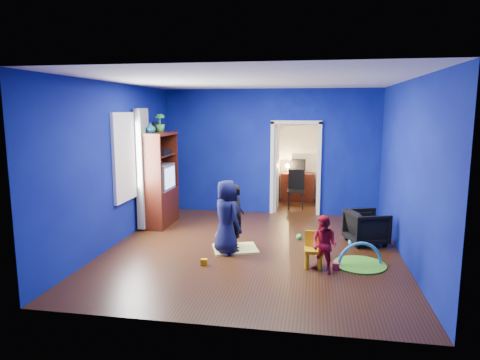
% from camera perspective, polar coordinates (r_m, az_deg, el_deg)
% --- Properties ---
extents(floor, '(5.00, 5.50, 0.01)m').
position_cam_1_polar(floor, '(7.61, 1.72, -9.19)').
color(floor, black).
rests_on(floor, ground).
extents(ceiling, '(5.00, 5.50, 0.01)m').
position_cam_1_polar(ceiling, '(7.24, 1.84, 13.14)').
color(ceiling, white).
rests_on(ceiling, wall_back).
extents(wall_back, '(5.00, 0.02, 2.90)m').
position_cam_1_polar(wall_back, '(10.00, 4.00, 3.75)').
color(wall_back, navy).
rests_on(wall_back, floor).
extents(wall_front, '(5.00, 0.02, 2.90)m').
position_cam_1_polar(wall_front, '(4.62, -3.02, -2.79)').
color(wall_front, navy).
rests_on(wall_front, floor).
extents(wall_left, '(0.02, 5.50, 2.90)m').
position_cam_1_polar(wall_left, '(8.02, -16.20, 2.03)').
color(wall_left, navy).
rests_on(wall_left, floor).
extents(wall_right, '(0.02, 5.50, 2.90)m').
position_cam_1_polar(wall_right, '(7.37, 21.42, 1.13)').
color(wall_right, navy).
rests_on(wall_right, floor).
extents(alcove, '(1.00, 1.75, 2.50)m').
position_cam_1_polar(alcove, '(10.85, 7.62, 3.06)').
color(alcove, silver).
rests_on(alcove, floor).
extents(armchair, '(0.85, 0.84, 0.61)m').
position_cam_1_polar(armchair, '(8.16, 16.52, -6.06)').
color(armchair, black).
rests_on(armchair, floor).
extents(child_black, '(0.39, 0.48, 1.14)m').
position_cam_1_polar(child_black, '(7.53, -0.49, -4.89)').
color(child_black, black).
rests_on(child_black, floor).
extents(child_navy, '(0.72, 0.72, 1.26)m').
position_cam_1_polar(child_navy, '(7.25, -1.79, -4.94)').
color(child_navy, '#0F1738').
rests_on(child_navy, floor).
extents(toddler_red, '(0.54, 0.51, 0.87)m').
position_cam_1_polar(toddler_red, '(6.56, 11.15, -8.44)').
color(toddler_red, red).
rests_on(toddler_red, floor).
extents(vase, '(0.21, 0.21, 0.21)m').
position_cam_1_polar(vase, '(8.78, -11.84, 6.81)').
color(vase, '#0B565F').
rests_on(vase, tv_armoire).
extents(potted_plant, '(0.28, 0.28, 0.39)m').
position_cam_1_polar(potted_plant, '(9.26, -10.67, 7.53)').
color(potted_plant, '#358F34').
rests_on(potted_plant, tv_armoire).
extents(tv_armoire, '(0.58, 1.14, 1.96)m').
position_cam_1_polar(tv_armoire, '(9.17, -10.92, 0.13)').
color(tv_armoire, '#371209').
rests_on(tv_armoire, floor).
extents(crt_tv, '(0.46, 0.70, 0.54)m').
position_cam_1_polar(crt_tv, '(9.15, -10.70, 0.37)').
color(crt_tv, silver).
rests_on(crt_tv, tv_armoire).
extents(yellow_blanket, '(0.91, 0.81, 0.03)m').
position_cam_1_polar(yellow_blanket, '(7.59, -0.62, -9.14)').
color(yellow_blanket, '#F2E07A').
rests_on(yellow_blanket, floor).
extents(hopper_ball, '(0.41, 0.41, 0.41)m').
position_cam_1_polar(hopper_ball, '(7.61, -1.76, -7.58)').
color(hopper_ball, yellow).
rests_on(hopper_ball, floor).
extents(kid_chair, '(0.29, 0.29, 0.50)m').
position_cam_1_polar(kid_chair, '(6.80, 9.79, -9.39)').
color(kid_chair, yellow).
rests_on(kid_chair, floor).
extents(play_mat, '(0.81, 0.81, 0.02)m').
position_cam_1_polar(play_mat, '(7.11, 15.67, -10.81)').
color(play_mat, '#2C8E20').
rests_on(play_mat, floor).
extents(toy_arch, '(0.71, 0.26, 0.73)m').
position_cam_1_polar(toy_arch, '(7.11, 15.67, -10.74)').
color(toy_arch, '#3F8CD8').
rests_on(toy_arch, floor).
extents(window_left, '(0.03, 0.95, 1.55)m').
position_cam_1_polar(window_left, '(8.32, -15.09, 3.02)').
color(window_left, white).
rests_on(window_left, wall_left).
extents(curtain, '(0.14, 0.42, 2.40)m').
position_cam_1_polar(curtain, '(8.81, -12.83, 1.47)').
color(curtain, slate).
rests_on(curtain, floor).
extents(doorway, '(1.16, 0.10, 2.10)m').
position_cam_1_polar(doorway, '(10.00, 7.39, 1.39)').
color(doorway, white).
rests_on(doorway, floor).
extents(study_desk, '(0.88, 0.44, 0.75)m').
position_cam_1_polar(study_desk, '(11.60, 7.65, -0.91)').
color(study_desk, '#3D140A').
rests_on(study_desk, floor).
extents(desk_monitor, '(0.40, 0.05, 0.32)m').
position_cam_1_polar(desk_monitor, '(11.63, 7.74, 1.99)').
color(desk_monitor, black).
rests_on(desk_monitor, study_desk).
extents(desk_lamp, '(0.14, 0.14, 0.14)m').
position_cam_1_polar(desk_lamp, '(11.59, 6.34, 1.89)').
color(desk_lamp, '#FFD88C').
rests_on(desk_lamp, study_desk).
extents(folding_chair, '(0.40, 0.40, 0.92)m').
position_cam_1_polar(folding_chair, '(10.64, 7.46, -1.36)').
color(folding_chair, black).
rests_on(folding_chair, floor).
extents(book_shelf, '(0.88, 0.24, 0.04)m').
position_cam_1_polar(book_shelf, '(11.53, 7.85, 7.26)').
color(book_shelf, white).
rests_on(book_shelf, study_desk).
extents(toy_0, '(0.10, 0.08, 0.10)m').
position_cam_1_polar(toy_0, '(6.84, 12.66, -11.16)').
color(toy_0, red).
rests_on(toy_0, floor).
extents(toy_1, '(0.11, 0.11, 0.11)m').
position_cam_1_polar(toy_1, '(8.06, 14.58, -8.03)').
color(toy_1, '#25A6D6').
rests_on(toy_1, floor).
extents(toy_2, '(0.10, 0.08, 0.10)m').
position_cam_1_polar(toy_2, '(6.88, -4.81, -10.84)').
color(toy_2, orange).
rests_on(toy_2, floor).
extents(toy_3, '(0.11, 0.11, 0.11)m').
position_cam_1_polar(toy_3, '(8.23, 7.90, -7.46)').
color(toy_3, green).
rests_on(toy_3, floor).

